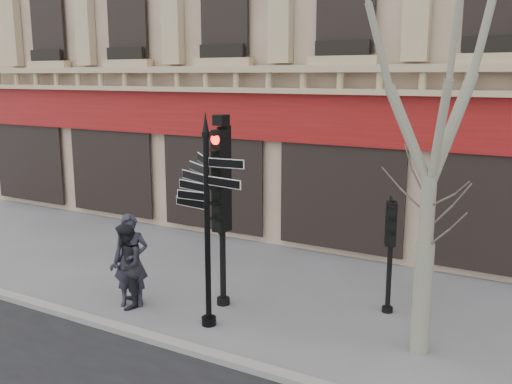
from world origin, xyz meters
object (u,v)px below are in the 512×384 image
pedestrian_b (126,266)px  plane_tree (438,37)px  fingerpost (206,185)px  traffic_signal_main (222,188)px  traffic_signal_secondary (391,236)px  pedestrian_a (131,261)px

pedestrian_b → plane_tree: bearing=61.5°
fingerpost → traffic_signal_main: (-0.31, 0.98, -0.24)m
pedestrian_b → traffic_signal_secondary: bearing=78.1°
traffic_signal_main → traffic_signal_secondary: traffic_signal_main is taller
pedestrian_b → fingerpost: bearing=54.5°
plane_tree → traffic_signal_main: bearing=179.4°
pedestrian_a → fingerpost: bearing=-31.0°
fingerpost → traffic_signal_secondary: bearing=58.2°
pedestrian_a → pedestrian_b: pedestrian_a is taller
traffic_signal_secondary → pedestrian_b: (-4.73, -2.42, -0.71)m
fingerpost → pedestrian_a: 2.60m
pedestrian_a → pedestrian_b: 0.15m
fingerpost → pedestrian_a: bearing=-161.5°
traffic_signal_secondary → traffic_signal_main: bearing=-178.5°
fingerpost → plane_tree: 4.63m
traffic_signal_main → plane_tree: bearing=1.6°
traffic_signal_secondary → fingerpost: bearing=-162.1°
traffic_signal_main → plane_tree: 4.93m
traffic_signal_secondary → pedestrian_a: 5.27m
traffic_signal_secondary → plane_tree: plane_tree is taller
traffic_signal_main → plane_tree: plane_tree is taller
plane_tree → pedestrian_a: bearing=-170.6°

